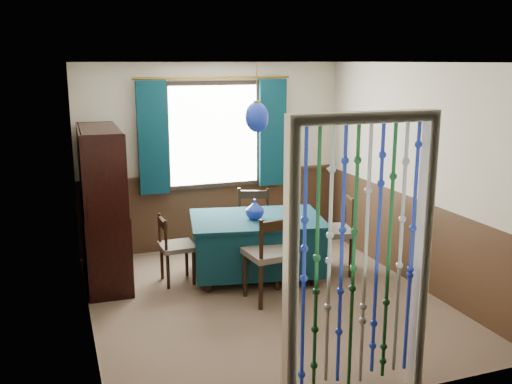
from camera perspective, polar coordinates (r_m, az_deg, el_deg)
name	(u,v)px	position (r m, az deg, el deg)	size (l,w,h in m)	color
floor	(265,300)	(6.25, 0.87, -10.73)	(4.00, 4.00, 0.00)	brown
ceiling	(266,62)	(5.72, 0.96, 12.83)	(4.00, 4.00, 0.00)	silver
wall_back	(213,157)	(7.73, -4.32, 3.54)	(3.60, 3.60, 0.00)	beige
wall_front	(365,244)	(4.12, 10.80, -5.17)	(3.60, 3.60, 0.00)	beige
wall_left	(83,201)	(5.51, -16.90, -0.87)	(4.00, 4.00, 0.00)	beige
wall_right	(414,175)	(6.70, 15.49, 1.63)	(4.00, 4.00, 0.00)	beige
wainscot_back	(214,211)	(7.88, -4.20, -1.87)	(3.60, 3.60, 0.00)	#402918
wainscot_front	(359,340)	(4.42, 10.28, -14.40)	(3.60, 3.60, 0.00)	#402918
wainscot_left	(90,277)	(5.73, -16.25, -8.16)	(4.00, 4.00, 0.00)	#402918
wainscot_right	(409,239)	(6.87, 15.01, -4.52)	(4.00, 4.00, 0.00)	#402918
window	(214,135)	(7.64, -4.26, 5.70)	(1.32, 0.12, 1.42)	black
doorway	(359,268)	(4.23, 10.28, -7.51)	(1.16, 0.12, 2.18)	silver
dining_table	(257,243)	(6.74, 0.06, -5.08)	(1.70, 1.33, 0.73)	#0B2E39
chair_near	(271,255)	(6.06, 1.51, -6.31)	(0.53, 0.51, 0.97)	black
chair_far	(253,223)	(7.32, -0.32, -3.14)	(0.58, 0.56, 0.91)	black
chair_left	(175,247)	(6.64, -8.14, -5.47)	(0.39, 0.41, 0.80)	black
chair_right	(334,232)	(6.93, 7.85, -3.95)	(0.55, 0.57, 0.97)	black
sideboard	(104,229)	(6.84, -14.97, -3.58)	(0.50, 1.38, 1.79)	black
pendant_lamp	(257,117)	(6.43, 0.07, 7.51)	(0.27, 0.27, 0.77)	olive
vase_table	(255,210)	(6.58, -0.13, -1.81)	(0.20, 0.20, 0.21)	#162B99
bowl_shelf	(109,180)	(6.40, -14.52, 1.12)	(0.19, 0.19, 0.05)	beige
vase_sideboard	(105,192)	(7.03, -14.86, -0.05)	(0.17, 0.17, 0.18)	beige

